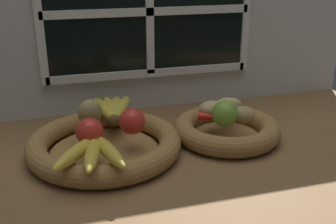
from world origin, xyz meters
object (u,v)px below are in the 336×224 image
fruit_bowl_right (226,129)px  banana_bunch_back (113,109)px  potato_back (228,106)px  apple_red_front (90,132)px  banana_bunch_front (93,152)px  apple_red_right (132,121)px  chili_pepper (226,118)px  potato_small (243,115)px  potato_oblong (212,109)px  fruit_bowl_left (105,144)px  lime_near (225,114)px  pear_brown (90,113)px

fruit_bowl_right → banana_bunch_back: banana_bunch_back is taller
banana_bunch_back → potato_back: potato_back is taller
apple_red_front → banana_bunch_front: (-0.20, -7.01, -1.73)cm
apple_red_front → apple_red_right: same height
apple_red_front → chili_pepper: apple_red_front is taller
fruit_bowl_right → banana_bunch_front: (-37.10, -12.29, 4.41)cm
potato_small → potato_oblong: 8.60cm
banana_bunch_back → chili_pepper: (27.93, -13.85, -0.54)cm
banana_bunch_front → potato_back: (39.00, 16.47, 0.79)cm
apple_red_right → potato_small: bearing=-2.3°
fruit_bowl_left → lime_near: (30.65, -3.68, 6.28)cm
chili_pepper → banana_bunch_back: bearing=179.6°
potato_back → potato_oblong: same height
fruit_bowl_left → apple_red_front: bearing=-125.7°
apple_red_right → potato_back: (28.15, 6.02, -0.92)cm
apple_red_right → potato_oblong: size_ratio=0.93×
fruit_bowl_left → potato_small: bearing=-4.8°
banana_bunch_back → chili_pepper: banana_bunch_back is taller
potato_back → apple_red_right: bearing=-167.9°
chili_pepper → potato_small: bearing=3.6°
potato_oblong → potato_small: bearing=-41.4°
pear_brown → banana_bunch_front: bearing=-94.5°
fruit_bowl_right → potato_small: (3.04, -3.04, 5.15)cm
apple_red_front → banana_bunch_back: apple_red_front is taller
chili_pepper → fruit_bowl_right: bearing=82.2°
banana_bunch_back → potato_small: size_ratio=3.07×
apple_red_front → potato_small: bearing=3.2°
banana_bunch_back → potato_back: 31.86cm
pear_brown → chili_pepper: pear_brown is taller
fruit_bowl_left → fruit_bowl_right: size_ratio=1.34×
apple_red_front → banana_bunch_back: size_ratio=0.34×
apple_red_right → fruit_bowl_left: bearing=164.9°
potato_back → potato_oblong: 5.52cm
apple_red_right → pear_brown: 12.09cm
fruit_bowl_left → chili_pepper: (32.17, -1.40, 4.04)cm
apple_red_right → banana_bunch_back: 14.62cm
banana_bunch_front → potato_small: 41.19cm
pear_brown → potato_oblong: size_ratio=1.03×
fruit_bowl_left → banana_bunch_back: banana_bunch_back is taller
fruit_bowl_left → fruit_bowl_right: 33.10cm
pear_brown → potato_back: 37.65cm
apple_red_front → potato_small: size_ratio=1.04×
apple_red_right → pear_brown: (-9.44, 7.54, 0.37)cm
potato_small → chili_pepper: size_ratio=0.43×
lime_near → fruit_bowl_right: bearing=56.3°
lime_near → fruit_bowl_left: bearing=173.2°
apple_red_right → pear_brown: pear_brown is taller
potato_small → potato_back: size_ratio=0.75×
apple_red_right → banana_bunch_back: bearing=100.3°
potato_small → potato_back: potato_back is taller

